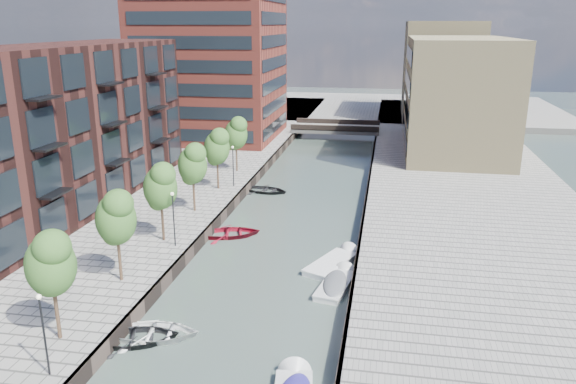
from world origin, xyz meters
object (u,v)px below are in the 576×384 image
(bridge, at_px, (336,128))
(tree_2, at_px, (116,216))
(motorboat_4, at_px, (337,283))
(motorboat_2, at_px, (336,262))
(sloop_4, at_px, (266,192))
(tree_6, at_px, (236,132))
(car, at_px, (417,137))
(tree_3, at_px, (160,185))
(sloop_2, at_px, (231,236))
(tree_4, at_px, (192,163))
(tree_5, at_px, (217,146))
(sloop_3, at_px, (156,337))
(tree_1, at_px, (50,261))
(sloop_1, at_px, (138,342))

(bridge, xyz_separation_m, tree_2, (-8.50, -54.00, 3.92))
(motorboat_4, bearing_deg, motorboat_2, 96.94)
(tree_2, xyz_separation_m, sloop_4, (4.27, 23.74, -5.31))
(tree_6, height_order, car, tree_6)
(motorboat_4, bearing_deg, car, 81.16)
(tree_3, bearing_deg, motorboat_4, -14.36)
(tree_2, distance_m, sloop_2, 12.98)
(tree_4, bearing_deg, tree_2, -90.00)
(tree_3, distance_m, tree_6, 21.00)
(tree_5, relative_size, tree_6, 1.00)
(sloop_3, bearing_deg, bridge, -13.77)
(tree_2, relative_size, motorboat_2, 1.07)
(tree_1, height_order, sloop_1, tree_1)
(tree_5, distance_m, sloop_4, 7.34)
(bridge, distance_m, car, 13.49)
(sloop_4, bearing_deg, tree_1, -176.88)
(tree_2, relative_size, car, 1.50)
(bridge, relative_size, motorboat_2, 2.33)
(sloop_3, bearing_deg, car, -26.77)
(sloop_3, xyz_separation_m, sloop_4, (0.10, 28.29, 0.00))
(tree_4, height_order, motorboat_4, tree_4)
(bridge, height_order, sloop_1, bridge)
(sloop_4, bearing_deg, tree_4, 167.37)
(tree_3, xyz_separation_m, tree_5, (0.00, 14.00, 0.00))
(tree_4, xyz_separation_m, car, (20.31, 33.48, -3.63))
(tree_1, xyz_separation_m, motorboat_2, (13.04, 14.13, -5.20))
(bridge, height_order, tree_5, tree_5)
(motorboat_2, bearing_deg, sloop_3, -127.19)
(tree_3, bearing_deg, tree_1, -90.00)
(tree_6, xyz_separation_m, motorboat_2, (13.04, -20.87, -5.20))
(tree_4, distance_m, motorboat_2, 15.63)
(tree_3, distance_m, tree_5, 14.00)
(tree_5, xyz_separation_m, sloop_3, (4.17, -25.55, -5.31))
(tree_4, bearing_deg, sloop_2, -35.32)
(sloop_4, xyz_separation_m, motorboat_4, (9.20, -20.19, 0.20))
(sloop_1, xyz_separation_m, motorboat_2, (9.67, 12.29, 0.10))
(bridge, height_order, tree_1, tree_1)
(bridge, relative_size, tree_1, 2.18)
(car, bearing_deg, tree_5, -128.04)
(motorboat_4, bearing_deg, sloop_2, 141.19)
(tree_3, bearing_deg, tree_2, -90.00)
(sloop_3, relative_size, car, 1.22)
(sloop_3, height_order, motorboat_2, motorboat_2)
(tree_2, bearing_deg, tree_6, 90.00)
(tree_1, xyz_separation_m, tree_4, (0.00, 21.00, 0.00))
(sloop_1, height_order, sloop_3, sloop_3)
(tree_1, relative_size, tree_2, 1.00)
(sloop_1, xyz_separation_m, sloop_4, (0.90, 28.90, 0.00))
(tree_2, relative_size, tree_3, 1.00)
(tree_5, bearing_deg, sloop_1, -82.66)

